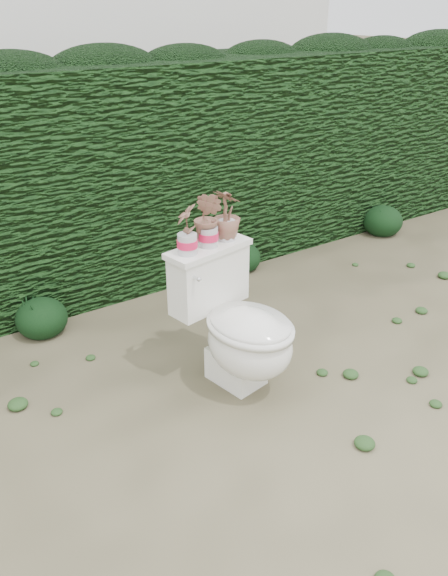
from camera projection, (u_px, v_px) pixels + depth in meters
ground at (231, 364)px, 3.40m from camera, size 60.00×60.00×0.00m
hedge at (111, 175)px, 4.22m from camera, size 8.00×1.00×1.60m
toilet at (239, 329)px, 3.08m from camera, size 0.57×0.75×0.78m
potted_plant_left at (187, 230)px, 2.89m from camera, size 0.15×0.16×0.26m
potted_plant_center at (208, 220)px, 2.98m from camera, size 0.18×0.20×0.30m
potted_plant_right at (227, 216)px, 3.07m from camera, size 0.20×0.20×0.27m
liriope_clump_1 at (41, 314)px, 3.67m from camera, size 0.34×0.34×0.27m
liriope_clump_2 at (242, 254)px, 4.57m from camera, size 0.31×0.31×0.25m
liriope_clump_3 at (383, 218)px, 5.28m from camera, size 0.37×0.37×0.30m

